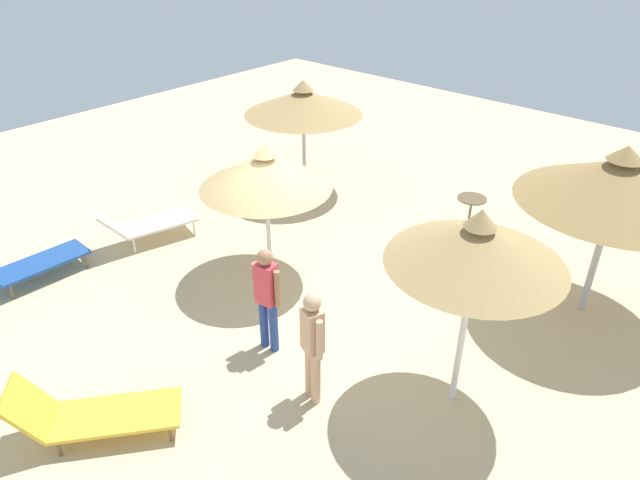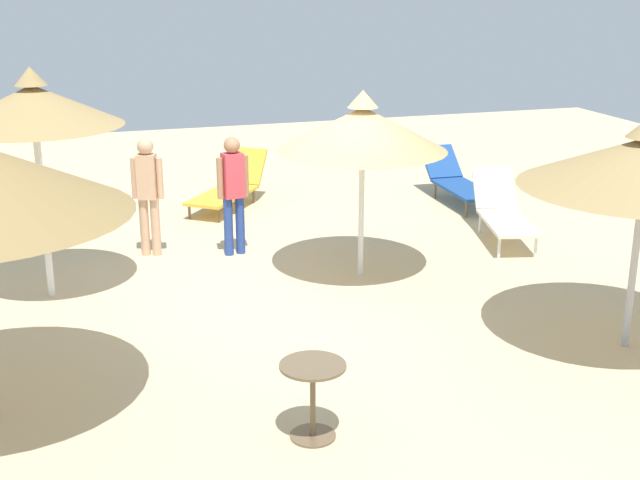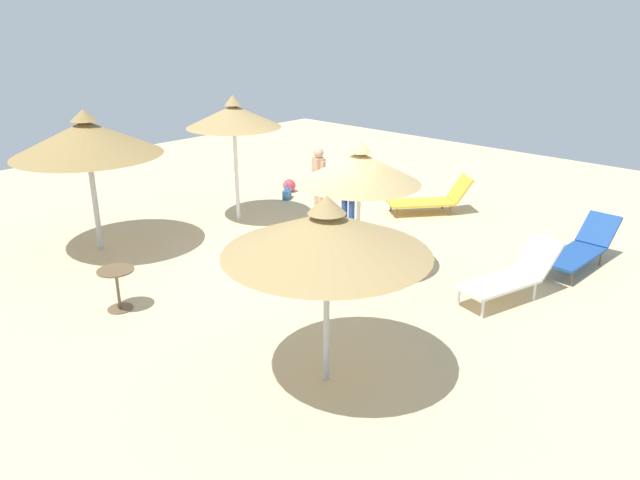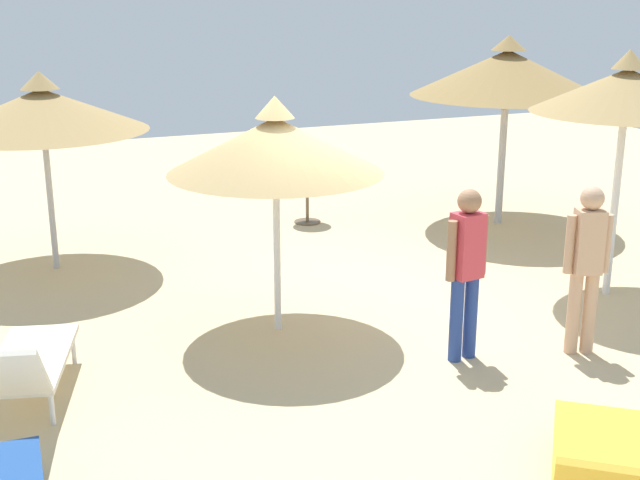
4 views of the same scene
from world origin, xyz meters
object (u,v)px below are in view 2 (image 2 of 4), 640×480
at_px(parasol_umbrella_near_right, 363,129).
at_px(parasol_umbrella_far_right, 33,106).
at_px(lounge_chair_front, 457,180).
at_px(side_table_round, 313,388).
at_px(lounge_chair_far_left, 503,212).
at_px(handbag, 21,243).
at_px(person_standing_center, 148,190).
at_px(lounge_chair_edge, 230,186).
at_px(person_standing_back, 233,188).

height_order(parasol_umbrella_near_right, parasol_umbrella_far_right, parasol_umbrella_far_right).
distance_m(lounge_chair_front, side_table_round, 8.36).
bearing_deg(lounge_chair_far_left, side_table_round, 136.54).
xyz_separation_m(parasol_umbrella_near_right, lounge_chair_far_left, (0.87, -2.60, -1.55)).
xyz_separation_m(lounge_chair_far_left, handbag, (1.52, 6.94, -0.29)).
height_order(parasol_umbrella_far_right, handbag, parasol_umbrella_far_right).
bearing_deg(person_standing_center, handbag, 68.58).
relative_size(parasol_umbrella_near_right, lounge_chair_front, 1.14).
xyz_separation_m(parasol_umbrella_near_right, person_standing_center, (1.69, 2.57, -1.01)).
bearing_deg(side_table_round, handbag, 22.11).
height_order(parasol_umbrella_near_right, handbag, parasol_umbrella_near_right).
relative_size(parasol_umbrella_near_right, person_standing_center, 1.46).
relative_size(lounge_chair_front, handbag, 5.18).
xyz_separation_m(lounge_chair_far_left, person_standing_center, (0.83, 5.16, 0.54)).
distance_m(lounge_chair_front, lounge_chair_edge, 3.97).
distance_m(parasol_umbrella_far_right, side_table_round, 5.13).
relative_size(parasol_umbrella_near_right, lounge_chair_edge, 1.28).
distance_m(parasol_umbrella_near_right, handbag, 5.29).
bearing_deg(parasol_umbrella_near_right, lounge_chair_edge, 13.61).
xyz_separation_m(parasol_umbrella_near_right, lounge_chair_edge, (3.94, 0.95, -1.62)).
relative_size(person_standing_center, side_table_round, 2.43).
height_order(person_standing_back, side_table_round, person_standing_back).
bearing_deg(lounge_chair_edge, handbag, 114.48).
relative_size(parasol_umbrella_far_right, side_table_round, 4.07).
bearing_deg(parasol_umbrella_near_right, parasol_umbrella_far_right, 83.46).
bearing_deg(person_standing_back, parasol_umbrella_far_right, 109.98).
relative_size(lounge_chair_edge, handbag, 4.61).
height_order(lounge_chair_edge, person_standing_center, person_standing_center).
xyz_separation_m(lounge_chair_front, handbag, (-0.68, 7.27, -0.24)).
distance_m(parasol_umbrella_near_right, lounge_chair_edge, 4.36).
distance_m(lounge_chair_far_left, side_table_round, 6.44).
distance_m(lounge_chair_edge, handbag, 3.74).
bearing_deg(person_standing_center, parasol_umbrella_far_right, 131.66).
bearing_deg(person_standing_center, parasol_umbrella_near_right, -123.40).
distance_m(person_standing_back, person_standing_center, 1.19).
xyz_separation_m(parasol_umbrella_near_right, lounge_chair_front, (3.08, -2.92, -1.60)).
xyz_separation_m(lounge_chair_edge, lounge_chair_far_left, (-3.07, -3.55, 0.07)).
xyz_separation_m(lounge_chair_front, person_standing_back, (-1.70, 4.33, 0.60)).
xyz_separation_m(handbag, side_table_round, (-6.19, -2.52, 0.34)).
bearing_deg(lounge_chair_edge, person_standing_back, 169.74).
bearing_deg(parasol_umbrella_far_right, lounge_chair_edge, -40.82).
bearing_deg(parasol_umbrella_near_right, side_table_round, 154.30).
bearing_deg(person_standing_back, lounge_chair_far_left, -97.27).
bearing_deg(parasol_umbrella_far_right, side_table_round, -153.41).
bearing_deg(parasol_umbrella_far_right, person_standing_center, -48.34).
bearing_deg(lounge_chair_edge, parasol_umbrella_far_right, 139.18).
height_order(lounge_chair_front, side_table_round, lounge_chair_front).
distance_m(lounge_chair_edge, person_standing_center, 2.83).
xyz_separation_m(parasol_umbrella_far_right, handbag, (1.94, 0.39, -2.25)).
bearing_deg(handbag, lounge_chair_front, -84.62).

